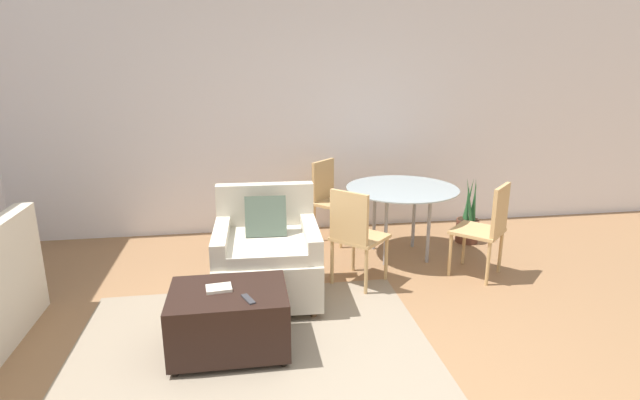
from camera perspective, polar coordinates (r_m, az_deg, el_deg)
name	(u,v)px	position (r m, az deg, el deg)	size (l,w,h in m)	color
wall_back	(286,115)	(5.83, -3.90, 9.70)	(12.00, 0.06, 2.75)	white
area_rug	(252,341)	(3.81, -7.73, -15.72)	(2.54, 1.78, 0.01)	gray
armchair	(267,257)	(4.30, -6.08, -6.47)	(0.89, 0.92, 0.92)	beige
ottoman	(229,318)	(3.62, -10.33, -13.15)	(0.81, 0.59, 0.46)	black
book_stack	(219,288)	(3.55, -11.48, -9.85)	(0.19, 0.15, 0.02)	beige
tv_remote_primary	(248,299)	(3.38, -8.20, -11.14)	(0.10, 0.16, 0.01)	#333338
dining_table	(402,195)	(5.14, 9.33, 0.57)	(1.14, 1.14, 0.73)	#99A8AD
dining_chair_near_left	(355,231)	(4.44, 4.00, -3.59)	(0.59, 0.59, 0.90)	tan
dining_chair_near_right	(488,224)	(4.86, 18.61, -2.66)	(0.59, 0.59, 0.90)	tan
dining_chair_far_left	(330,195)	(5.61, 1.19, 0.59)	(0.59, 0.59, 0.90)	tan
potted_plant_small	(468,223)	(5.83, 16.54, -2.58)	(0.25, 0.25, 0.75)	brown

